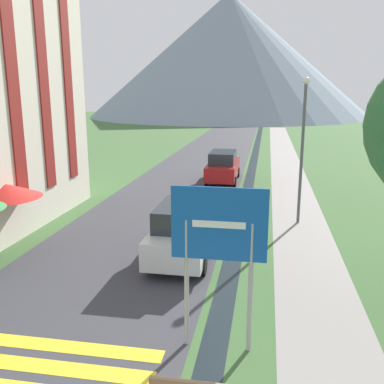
% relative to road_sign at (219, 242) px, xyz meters
% --- Properties ---
extents(ground_plane, '(160.00, 160.00, 0.00)m').
position_rel_road_sign_xyz_m(ground_plane, '(-1.27, 15.94, -2.37)').
color(ground_plane, '#3D6033').
extents(road, '(6.40, 60.00, 0.01)m').
position_rel_road_sign_xyz_m(road, '(-3.77, 25.94, -2.37)').
color(road, '#38383D').
rests_on(road, ground_plane).
extents(footpath, '(2.20, 60.00, 0.01)m').
position_rel_road_sign_xyz_m(footpath, '(2.33, 25.94, -2.37)').
color(footpath, gray).
rests_on(footpath, ground_plane).
extents(drainage_channel, '(0.60, 60.00, 0.00)m').
position_rel_road_sign_xyz_m(drainage_channel, '(-0.07, 25.94, -2.37)').
color(drainage_channel, black).
rests_on(drainage_channel, ground_plane).
extents(crosswalk_marking, '(5.44, 1.84, 0.01)m').
position_rel_road_sign_xyz_m(crosswalk_marking, '(-3.77, -1.26, -2.36)').
color(crosswalk_marking, yellow).
rests_on(crosswalk_marking, ground_plane).
extents(mountain_distant, '(57.09, 57.09, 24.41)m').
position_rel_road_sign_xyz_m(mountain_distant, '(-7.61, 83.86, 9.84)').
color(mountain_distant, gray).
rests_on(mountain_distant, ground_plane).
extents(road_sign, '(1.93, 0.11, 3.49)m').
position_rel_road_sign_xyz_m(road_sign, '(0.00, 0.00, 0.00)').
color(road_sign, '#9E9EA3').
rests_on(road_sign, ground_plane).
extents(parked_car_near, '(1.84, 4.30, 1.82)m').
position_rel_road_sign_xyz_m(parked_car_near, '(-1.67, 4.83, -1.46)').
color(parked_car_near, silver).
rests_on(parked_car_near, ground_plane).
extents(parked_car_far, '(1.79, 4.54, 1.82)m').
position_rel_road_sign_xyz_m(parked_car_far, '(-1.63, 16.94, -1.46)').
color(parked_car_far, '#A31919').
rests_on(parked_car_far, ground_plane).
extents(cafe_chair_far_right, '(0.40, 0.40, 0.85)m').
position_rel_road_sign_xyz_m(cafe_chair_far_right, '(-8.19, 5.80, -1.86)').
color(cafe_chair_far_right, black).
rests_on(cafe_chair_far_right, ground_plane).
extents(cafe_umbrella_middle_red, '(2.49, 2.49, 2.23)m').
position_rel_road_sign_xyz_m(cafe_umbrella_middle_red, '(-7.92, 4.86, -0.39)').
color(cafe_umbrella_middle_red, '#B7B2A8').
rests_on(cafe_umbrella_middle_red, ground_plane).
extents(streetlamp, '(0.28, 0.28, 5.81)m').
position_rel_road_sign_xyz_m(streetlamp, '(2.26, 9.30, 1.03)').
color(streetlamp, '#515156').
rests_on(streetlamp, ground_plane).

